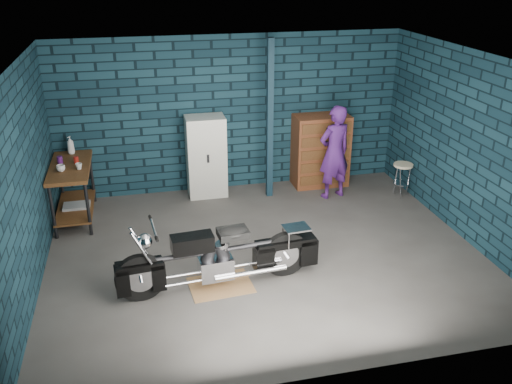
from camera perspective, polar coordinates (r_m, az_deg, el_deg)
ground at (r=7.74m, az=0.95°, el=-6.47°), size 6.00×6.00×0.00m
room_walls at (r=7.49m, az=0.04°, el=8.35°), size 6.02×5.01×2.71m
support_post at (r=9.07m, az=1.47°, el=7.49°), size 0.10×0.10×2.70m
workbench at (r=8.99m, az=-18.65°, el=-0.04°), size 0.60×1.40×0.91m
drip_mat at (r=7.06m, az=-3.74°, el=-9.74°), size 0.84×0.65×0.01m
motorcycle at (r=6.81m, az=-3.85°, el=-6.36°), size 2.25×0.78×0.97m
person at (r=9.29m, az=8.25°, el=4.16°), size 0.67×0.53×1.62m
storage_bin at (r=9.09m, az=-18.27°, el=-1.99°), size 0.41×0.29×0.26m
locker at (r=9.35m, az=-5.26°, el=3.73°), size 0.66×0.47×1.41m
tool_chest at (r=9.83m, az=6.82°, el=4.34°), size 0.97×0.54×1.30m
shop_stool at (r=9.71m, az=15.08°, el=1.22°), size 0.36×0.36×0.60m
cup_a at (r=8.61m, az=-19.86°, el=2.37°), size 0.16×0.16×0.10m
cup_b at (r=8.61m, az=-18.14°, el=2.59°), size 0.13×0.13×0.09m
mug_purple at (r=8.93m, az=-19.94°, el=3.19°), size 0.10×0.10×0.12m
mug_red at (r=8.87m, az=-18.41°, el=3.23°), size 0.10×0.10×0.11m
bottle at (r=9.30m, az=-18.94°, el=4.70°), size 0.15×0.15×0.29m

